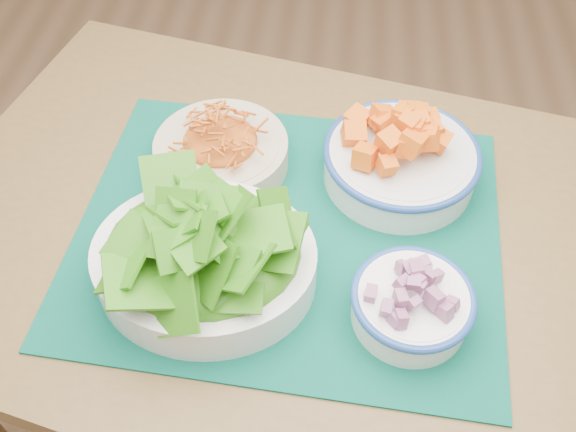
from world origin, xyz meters
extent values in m
plane|color=#9C714B|center=(0.00, 0.00, 0.00)|extent=(4.00, 4.00, 0.00)
cube|color=brown|center=(-0.13, -0.32, 0.73)|extent=(1.24, 0.97, 0.04)
cylinder|color=brown|center=(-0.54, 0.09, 0.35)|extent=(0.06, 0.06, 0.71)
cylinder|color=brown|center=(0.42, -0.13, 0.35)|extent=(0.06, 0.06, 0.71)
cube|color=#00352A|center=(-0.15, -0.33, 0.75)|extent=(0.62, 0.52, 0.00)
cylinder|color=#C6B393|center=(-0.26, -0.21, 0.78)|extent=(0.27, 0.27, 0.05)
ellipsoid|color=#CF631C|center=(-0.26, -0.21, 0.82)|extent=(0.18, 0.18, 0.03)
cylinder|color=silver|center=(0.01, -0.21, 0.78)|extent=(0.29, 0.29, 0.06)
torus|color=navy|center=(0.01, -0.21, 0.81)|extent=(0.23, 0.23, 0.01)
ellipsoid|color=orange|center=(0.01, -0.21, 0.84)|extent=(0.20, 0.20, 0.06)
ellipsoid|color=#1B6409|center=(-0.25, -0.42, 0.85)|extent=(0.26, 0.22, 0.08)
cylinder|color=white|center=(0.02, -0.45, 0.78)|extent=(0.17, 0.17, 0.05)
torus|color=#1F4491|center=(0.02, -0.45, 0.80)|extent=(0.15, 0.15, 0.01)
ellipsoid|color=maroon|center=(0.02, -0.45, 0.82)|extent=(0.13, 0.13, 0.03)
camera|label=1|loc=(-0.10, -0.89, 1.47)|focal=40.00mm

